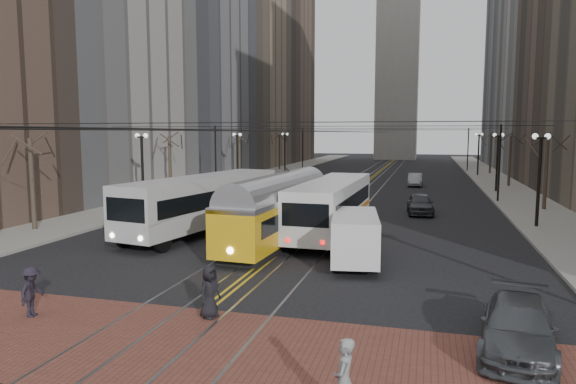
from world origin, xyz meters
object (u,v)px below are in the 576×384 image
Objects in this scene: cargo_van at (355,240)px; sedan_grey at (420,204)px; transit_bus at (204,204)px; rear_bus at (332,208)px; pedestrian_b at (344,381)px; sedan_silver at (415,180)px; sedan_parked at (518,327)px; pedestrian_a at (210,292)px; pedestrian_d at (32,292)px; streetcar at (278,216)px.

cargo_van reaches higher than sedan_grey.
transit_bus is 2.99× the size of sedan_grey.
transit_bus is 1.10× the size of rear_bus.
pedestrian_b is (11.34, -18.18, -0.76)m from transit_bus.
sedan_grey is 20.30m from sedan_silver.
rear_bus is 16.36m from sedan_parked.
rear_bus is (7.59, 0.92, -0.08)m from transit_bus.
sedan_silver is 48.79m from pedestrian_b.
pedestrian_a reaches higher than pedestrian_d.
pedestrian_d is at bearing -77.55° from transit_bus.
pedestrian_b is (1.55, -12.80, -0.23)m from cargo_van.
sedan_parked is (5.57, -8.08, -0.46)m from cargo_van.
rear_bus reaches higher than pedestrian_a.
pedestrian_d is (-6.93, -15.66, -0.75)m from rear_bus.
streetcar reaches higher than cargo_van.
pedestrian_b is (3.75, -19.10, -0.68)m from rear_bus.
sedan_silver is (11.54, 30.61, -0.96)m from transit_bus.
rear_bus reaches higher than sedan_grey.
pedestrian_b reaches higher than sedan_silver.
rear_bus is at bearing -121.54° from sedan_grey.
pedestrian_d reaches higher than sedan_parked.
sedan_parked is at bearing -45.60° from streetcar.
sedan_silver is 44.26m from pedestrian_a.
pedestrian_b is (-0.20, -48.78, 0.20)m from sedan_silver.
streetcar reaches higher than sedan_silver.
rear_bus is 6.68m from cargo_van.
sedan_silver reaches higher than sedan_parked.
rear_bus is 2.59× the size of sedan_parked.
pedestrian_a is (-6.17, -23.65, 0.10)m from sedan_grey.
pedestrian_d is at bearing 121.34° from pedestrian_a.
transit_bus reaches higher than pedestrian_d.
transit_bus is at bearing -111.52° from sedan_silver.
streetcar is 6.89× the size of pedestrian_b.
pedestrian_a reaches higher than sedan_grey.
pedestrian_d reaches higher than sedan_silver.
cargo_van is (2.20, -6.30, -0.44)m from rear_bus.
sedan_silver is at bearing 88.01° from sedan_grey.
sedan_parked is 6.21m from pedestrian_b.
streetcar is 17.57m from pedestrian_b.
pedestrian_b reaches higher than pedestrian_d.
rear_bus is 2.73× the size of sedan_grey.
sedan_silver is 2.38× the size of pedestrian_b.
sedan_grey is at bearing 105.99° from sedan_parked.
rear_bus reaches higher than pedestrian_b.
rear_bus reaches higher than streetcar.
pedestrian_b reaches higher than sedan_grey.
cargo_van reaches higher than sedan_parked.
transit_bus reaches higher than sedan_silver.
transit_bus is 11.18m from cargo_van.
pedestrian_a is 5.76m from pedestrian_d.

